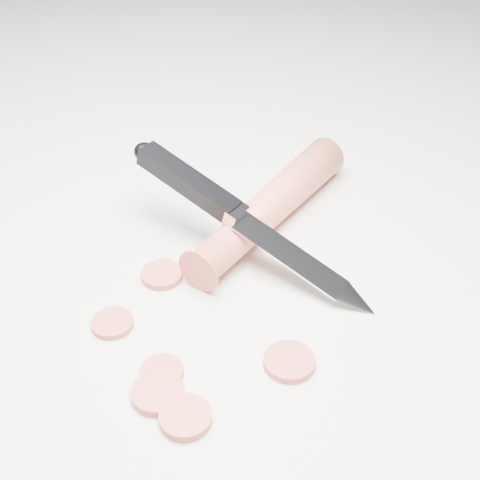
# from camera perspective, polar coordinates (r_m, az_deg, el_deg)

# --- Properties ---
(ground) EXTENTS (2.40, 2.40, 0.00)m
(ground) POSITION_cam_1_polar(r_m,az_deg,el_deg) (0.56, -3.52, -3.67)
(ground) COLOR silver
(ground) RESTS_ON ground
(carrot) EXTENTS (0.12, 0.21, 0.03)m
(carrot) POSITION_cam_1_polar(r_m,az_deg,el_deg) (0.61, 2.57, 2.86)
(carrot) COLOR #E15A42
(carrot) RESTS_ON ground
(carrot_slice_0) EXTENTS (0.04, 0.04, 0.01)m
(carrot_slice_0) POSITION_cam_1_polar(r_m,az_deg,el_deg) (0.56, -6.66, -2.93)
(carrot_slice_0) COLOR #CD493B
(carrot_slice_0) RESTS_ON ground
(carrot_slice_1) EXTENTS (0.04, 0.04, 0.01)m
(carrot_slice_1) POSITION_cam_1_polar(r_m,az_deg,el_deg) (0.49, 4.23, -10.31)
(carrot_slice_1) COLOR #CD493B
(carrot_slice_1) RESTS_ON ground
(carrot_slice_2) EXTENTS (0.04, 0.04, 0.01)m
(carrot_slice_2) POSITION_cam_1_polar(r_m,az_deg,el_deg) (0.46, -4.67, -14.84)
(carrot_slice_2) COLOR #CD493B
(carrot_slice_2) RESTS_ON ground
(carrot_slice_3) EXTENTS (0.04, 0.04, 0.01)m
(carrot_slice_3) POSITION_cam_1_polar(r_m,az_deg,el_deg) (0.48, -7.01, -12.84)
(carrot_slice_3) COLOR #CD493B
(carrot_slice_3) RESTS_ON ground
(carrot_slice_4) EXTENTS (0.03, 0.03, 0.01)m
(carrot_slice_4) POSITION_cam_1_polar(r_m,az_deg,el_deg) (0.53, -10.82, -6.98)
(carrot_slice_4) COLOR #CD493B
(carrot_slice_4) RESTS_ON ground
(carrot_slice_5) EXTENTS (0.03, 0.03, 0.01)m
(carrot_slice_5) POSITION_cam_1_polar(r_m,az_deg,el_deg) (0.49, -6.69, -11.14)
(carrot_slice_5) COLOR #CD493B
(carrot_slice_5) RESTS_ON ground
(kitchen_knife) EXTENTS (0.23, 0.13, 0.08)m
(kitchen_knife) POSITION_cam_1_polar(r_m,az_deg,el_deg) (0.56, 0.83, 1.63)
(kitchen_knife) COLOR silver
(kitchen_knife) RESTS_ON ground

